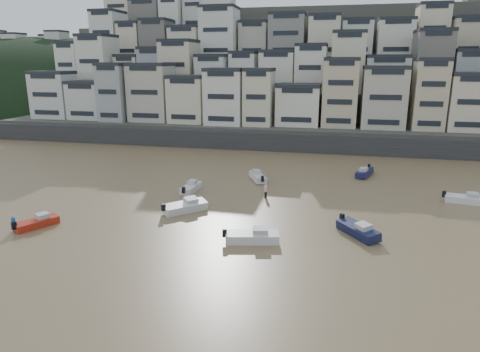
% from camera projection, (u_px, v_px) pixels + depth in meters
% --- Properties ---
extents(sea_strip, '(340.00, 340.00, 0.00)m').
position_uv_depth(sea_strip, '(31.00, 102.00, 184.42)').
color(sea_strip, '#455463').
rests_on(sea_strip, ground).
extents(harbor_wall, '(140.00, 3.00, 3.50)m').
position_uv_depth(harbor_wall, '(286.00, 142.00, 83.01)').
color(harbor_wall, '#38383A').
rests_on(harbor_wall, ground).
extents(hillside, '(141.04, 66.00, 50.00)m').
position_uv_depth(hillside, '(322.00, 76.00, 116.59)').
color(hillside, '#4C4C47').
rests_on(hillside, ground).
extents(headland, '(216.00, 135.00, 53.33)m').
position_uv_depth(headland, '(46.00, 105.00, 171.79)').
color(headland, black).
rests_on(headland, ground).
extents(boat_i, '(3.28, 5.53, 1.43)m').
position_uv_depth(boat_i, '(365.00, 171.00, 64.95)').
color(boat_i, '#161745').
rests_on(boat_i, ground).
extents(boat_a, '(5.88, 3.04, 1.53)m').
position_uv_depth(boat_a, '(252.00, 235.00, 41.09)').
color(boat_a, silver).
rests_on(boat_a, ground).
extents(boat_j, '(3.64, 4.98, 1.31)m').
position_uv_depth(boat_j, '(37.00, 221.00, 44.94)').
color(boat_j, '#AE2615').
rests_on(boat_j, ground).
extents(boat_g, '(5.37, 2.40, 1.41)m').
position_uv_depth(boat_g, '(466.00, 198.00, 52.49)').
color(boat_g, silver).
rests_on(boat_g, ground).
extents(boat_c, '(5.27, 5.38, 1.55)m').
position_uv_depth(boat_c, '(185.00, 205.00, 49.46)').
color(boat_c, silver).
rests_on(boat_c, ground).
extents(boat_b, '(4.80, 5.60, 1.53)m').
position_uv_depth(boat_b, '(358.00, 228.00, 42.75)').
color(boat_b, '#13193D').
rests_on(boat_b, ground).
extents(boat_h, '(3.82, 5.47, 1.43)m').
position_uv_depth(boat_h, '(258.00, 176.00, 62.51)').
color(boat_h, silver).
rests_on(boat_h, ground).
extents(boat_f, '(1.91, 5.11, 1.37)m').
position_uv_depth(boat_f, '(191.00, 186.00, 57.33)').
color(boat_f, silver).
rests_on(boat_f, ground).
extents(person_blue, '(0.44, 0.44, 1.74)m').
position_uv_depth(person_blue, '(14.00, 223.00, 43.80)').
color(person_blue, blue).
rests_on(person_blue, ground).
extents(person_pink, '(0.44, 0.44, 1.74)m').
position_uv_depth(person_pink, '(266.00, 191.00, 54.54)').
color(person_pink, '#E09EB3').
rests_on(person_pink, ground).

